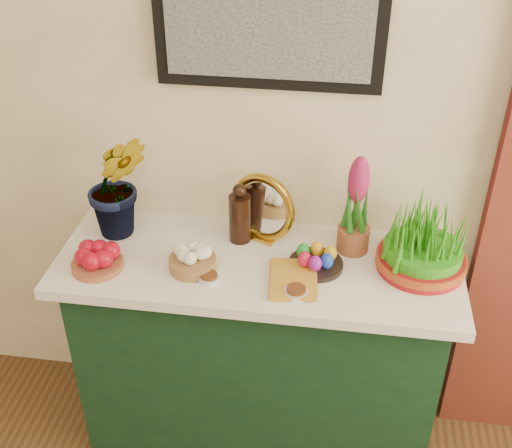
{
  "coord_description": "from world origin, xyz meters",
  "views": [
    {
      "loc": [
        0.29,
        0.23,
        2.22
      ],
      "look_at": [
        0.03,
        1.95,
        1.07
      ],
      "focal_mm": 45.0,
      "sensor_mm": 36.0,
      "label": 1
    }
  ],
  "objects_px": {
    "mirror": "(263,208)",
    "book": "(269,278)",
    "hyacinth_green": "(116,169)",
    "wheatgrass_sabzeh": "(424,242)",
    "sideboard": "(258,355)"
  },
  "relations": [
    {
      "from": "mirror",
      "to": "book",
      "type": "relative_size",
      "value": 1.24
    },
    {
      "from": "hyacinth_green",
      "to": "wheatgrass_sabzeh",
      "type": "xyz_separation_m",
      "value": [
        1.07,
        -0.06,
        -0.16
      ]
    },
    {
      "from": "wheatgrass_sabzeh",
      "to": "book",
      "type": "bearing_deg",
      "value": -163.63
    },
    {
      "from": "hyacinth_green",
      "to": "book",
      "type": "height_order",
      "value": "hyacinth_green"
    },
    {
      "from": "hyacinth_green",
      "to": "mirror",
      "type": "height_order",
      "value": "hyacinth_green"
    },
    {
      "from": "hyacinth_green",
      "to": "wheatgrass_sabzeh",
      "type": "bearing_deg",
      "value": -20.76
    },
    {
      "from": "sideboard",
      "to": "book",
      "type": "height_order",
      "value": "book"
    },
    {
      "from": "hyacinth_green",
      "to": "book",
      "type": "distance_m",
      "value": 0.66
    },
    {
      "from": "sideboard",
      "to": "hyacinth_green",
      "type": "bearing_deg",
      "value": 169.62
    },
    {
      "from": "book",
      "to": "sideboard",
      "type": "bearing_deg",
      "value": 109.8
    },
    {
      "from": "mirror",
      "to": "wheatgrass_sabzeh",
      "type": "relative_size",
      "value": 0.85
    },
    {
      "from": "mirror",
      "to": "wheatgrass_sabzeh",
      "type": "distance_m",
      "value": 0.57
    },
    {
      "from": "sideboard",
      "to": "wheatgrass_sabzeh",
      "type": "relative_size",
      "value": 4.26
    },
    {
      "from": "mirror",
      "to": "book",
      "type": "xyz_separation_m",
      "value": [
        0.06,
        -0.25,
        -0.11
      ]
    },
    {
      "from": "hyacinth_green",
      "to": "wheatgrass_sabzeh",
      "type": "height_order",
      "value": "hyacinth_green"
    }
  ]
}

